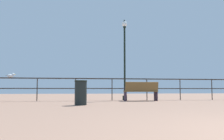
{
  "coord_description": "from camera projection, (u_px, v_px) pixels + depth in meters",
  "views": [
    {
      "loc": [
        -2.84,
        -2.19,
        0.5
      ],
      "look_at": [
        -0.94,
        9.06,
        1.4
      ],
      "focal_mm": 40.32,
      "sensor_mm": 36.0,
      "label": 1
    }
  ],
  "objects": [
    {
      "name": "trash_bin",
      "position": [
        81.0,
        93.0,
        8.26
      ],
      "size": [
        0.41,
        0.41,
        0.81
      ],
      "color": "black",
      "rests_on": "ground_plane"
    },
    {
      "name": "bench_near_left",
      "position": [
        141.0,
        90.0,
        11.4
      ],
      "size": [
        1.52,
        0.62,
        0.86
      ],
      "color": "brown",
      "rests_on": "ground_plane"
    },
    {
      "name": "lamppost_center",
      "position": [
        125.0,
        55.0,
        12.35
      ],
      "size": [
        0.26,
        0.26,
        3.99
      ],
      "color": "black",
      "rests_on": "ground_plane"
    },
    {
      "name": "seagull_on_rail",
      "position": [
        11.0,
        75.0,
        11.18
      ],
      "size": [
        0.41,
        0.24,
        0.2
      ],
      "color": "white",
      "rests_on": "pier_railing"
    },
    {
      "name": "pier_railing",
      "position": [
        130.0,
        84.0,
        12.04
      ],
      "size": [
        22.31,
        0.05,
        1.05
      ],
      "color": "#2E261F",
      "rests_on": "ground_plane"
    }
  ]
}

